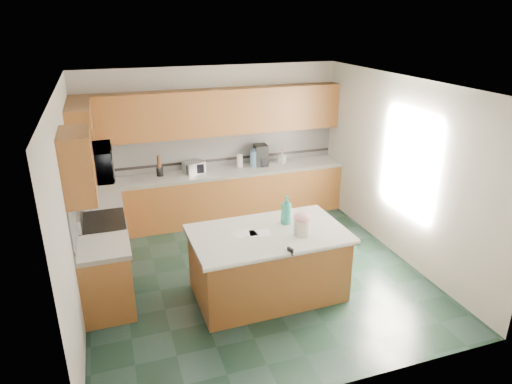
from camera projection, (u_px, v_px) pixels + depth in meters
name	position (u px, v px, depth m)	size (l,w,h in m)	color
floor	(254.00, 273.00, 6.61)	(4.60, 4.60, 0.00)	black
ceiling	(254.00, 84.00, 5.62)	(4.60, 4.60, 0.00)	white
wall_back	(213.00, 143.00, 8.16)	(4.60, 0.04, 2.70)	silver
wall_front	(336.00, 273.00, 4.07)	(4.60, 0.04, 2.70)	silver
wall_left	(69.00, 209.00, 5.42)	(0.04, 4.60, 2.70)	silver
wall_right	(401.00, 169.00, 6.81)	(0.04, 4.60, 2.70)	silver
back_base_cab	(219.00, 197.00, 8.21)	(4.60, 0.60, 0.86)	#582F12
back_countertop	(218.00, 173.00, 8.05)	(4.60, 0.64, 0.06)	white
back_upper_cab	(214.00, 112.00, 7.78)	(4.60, 0.33, 0.78)	#582F12
back_backsplash	(213.00, 150.00, 8.17)	(4.60, 0.02, 0.63)	silver
back_accent_band	(214.00, 160.00, 8.24)	(4.60, 0.01, 0.05)	black
left_base_cab_rear	(104.00, 229.00, 6.99)	(0.60, 0.82, 0.86)	#582F12
left_counter_rear	(100.00, 201.00, 6.82)	(0.64, 0.82, 0.06)	white
left_base_cab_front	(107.00, 281.00, 5.64)	(0.60, 0.72, 0.86)	#582F12
left_counter_front	(102.00, 248.00, 5.47)	(0.64, 0.72, 0.06)	white
left_backsplash	(75.00, 200.00, 5.96)	(0.02, 2.30, 0.63)	silver
left_accent_band	(77.00, 214.00, 6.03)	(0.01, 2.30, 0.05)	black
left_upper_cab_rear	(81.00, 131.00, 6.52)	(0.33, 1.09, 0.78)	#582F12
left_upper_cab_front	(78.00, 166.00, 5.05)	(0.33, 0.72, 0.78)	#582F12
range_body	(105.00, 252.00, 6.29)	(0.60, 0.76, 0.88)	#B7B7BC
range_oven_door	(127.00, 252.00, 6.39)	(0.02, 0.68, 0.55)	black
range_cooktop	(101.00, 222.00, 6.12)	(0.62, 0.78, 0.04)	black
range_handle	(127.00, 227.00, 6.26)	(0.02, 0.02, 0.66)	#B7B7BC
range_backguard	(79.00, 217.00, 6.00)	(0.06, 0.76, 0.18)	#B7B7BC
microwave	(93.00, 163.00, 5.82)	(0.73, 0.50, 0.41)	#B7B7BC
island_base	(268.00, 265.00, 5.98)	(1.88, 1.07, 0.86)	#582F12
island_top	(268.00, 234.00, 5.81)	(1.98, 1.17, 0.06)	white
island_bullnose	(286.00, 256.00, 5.30)	(0.06, 0.06, 1.98)	white
treat_jar	(302.00, 227.00, 5.69)	(0.19, 0.19, 0.20)	beige
treat_jar_lid	(302.00, 218.00, 5.64)	(0.21, 0.21, 0.13)	pink
treat_jar_knob	(302.00, 214.00, 5.63)	(0.02, 0.02, 0.07)	tan
treat_jar_knob_end_l	(300.00, 215.00, 5.62)	(0.04, 0.04, 0.04)	tan
treat_jar_knob_end_r	(305.00, 214.00, 5.64)	(0.04, 0.04, 0.04)	tan
soap_bottle_island	(287.00, 210.00, 5.97)	(0.15, 0.15, 0.39)	teal
paper_sheet_a	(260.00, 233.00, 5.77)	(0.27, 0.20, 0.00)	white
paper_sheet_b	(245.00, 234.00, 5.76)	(0.27, 0.20, 0.00)	white
clamp_body	(290.00, 251.00, 5.32)	(0.03, 0.09, 0.08)	black
clamp_handle	(292.00, 254.00, 5.28)	(0.01, 0.01, 0.06)	black
knife_block	(111.00, 176.00, 7.51)	(0.11, 0.09, 0.21)	#472814
utensil_crock	(160.00, 172.00, 7.78)	(0.12, 0.12, 0.14)	black
utensil_bundle	(159.00, 162.00, 7.71)	(0.07, 0.07, 0.21)	#472814
toaster_oven	(194.00, 167.00, 7.92)	(0.34, 0.24, 0.20)	#B7B7BC
toaster_oven_door	(195.00, 169.00, 7.82)	(0.30, 0.01, 0.16)	black
paper_towel	(240.00, 161.00, 8.21)	(0.10, 0.10, 0.23)	white
paper_towel_base	(240.00, 167.00, 8.25)	(0.16, 0.16, 0.01)	#B7B7BC
water_jug	(255.00, 159.00, 8.25)	(0.18, 0.18, 0.29)	#77ABD7
water_jug_neck	(255.00, 150.00, 8.19)	(0.08, 0.08, 0.04)	#77ABD7
coffee_maker	(261.00, 155.00, 8.28)	(0.23, 0.25, 0.39)	black
coffee_carafe	(262.00, 162.00, 8.27)	(0.16, 0.16, 0.16)	black
soap_bottle_back	(282.00, 157.00, 8.40)	(0.11, 0.11, 0.25)	white
soap_back_cap	(282.00, 150.00, 8.35)	(0.02, 0.02, 0.03)	red
window_light_proxy	(409.00, 163.00, 6.57)	(0.02, 1.40, 1.10)	white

